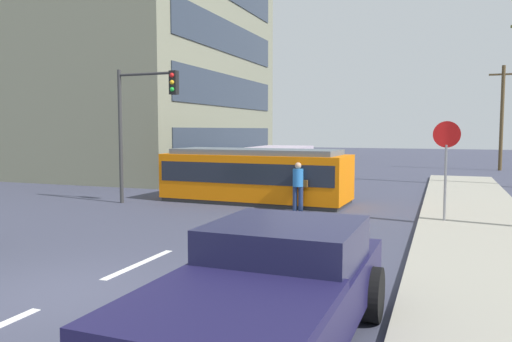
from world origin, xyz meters
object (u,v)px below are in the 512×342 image
at_px(city_bus, 277,164).
at_px(pedestrian_crossing, 298,184).
at_px(stop_sign, 446,150).
at_px(utility_pole_far, 502,116).
at_px(pickup_truck_parked, 273,289).
at_px(traffic_light_mast, 142,110).
at_px(streetcar_tram, 256,175).

bearing_deg(city_bus, pedestrian_crossing, -66.26).
bearing_deg(stop_sign, utility_pole_far, 80.87).
height_order(pickup_truck_parked, stop_sign, stop_sign).
distance_m(city_bus, traffic_light_mast, 8.19).
xyz_separation_m(pedestrian_crossing, pickup_truck_parked, (2.64, -10.55, -0.15)).
bearing_deg(pedestrian_crossing, streetcar_tram, 143.94).
height_order(streetcar_tram, traffic_light_mast, traffic_light_mast).
bearing_deg(city_bus, traffic_light_mast, -111.00).
bearing_deg(traffic_light_mast, streetcar_tram, 28.43).
distance_m(city_bus, pedestrian_crossing, 7.50).
bearing_deg(pickup_truck_parked, traffic_light_mast, 130.00).
xyz_separation_m(city_bus, pedestrian_crossing, (3.02, -6.86, -0.16)).
bearing_deg(utility_pole_far, streetcar_tram, -117.61).
relative_size(streetcar_tram, traffic_light_mast, 1.44).
distance_m(pickup_truck_parked, stop_sign, 9.94).
xyz_separation_m(pickup_truck_parked, utility_pole_far, (5.60, 31.93, 2.92)).
height_order(pedestrian_crossing, utility_pole_far, utility_pole_far).
bearing_deg(pedestrian_crossing, stop_sign, -11.11).
height_order(city_bus, stop_sign, stop_sign).
xyz_separation_m(pedestrian_crossing, traffic_light_mast, (-5.83, -0.45, 2.54)).
bearing_deg(utility_pole_far, traffic_light_mast, -122.80).
relative_size(pickup_truck_parked, utility_pole_far, 0.71).
relative_size(streetcar_tram, utility_pole_far, 1.01).
xyz_separation_m(streetcar_tram, traffic_light_mast, (-3.70, -2.00, 2.43)).
distance_m(streetcar_tram, pickup_truck_parked, 13.01).
bearing_deg(streetcar_tram, stop_sign, -19.96).
relative_size(city_bus, utility_pole_far, 0.78).
relative_size(streetcar_tram, city_bus, 1.31).
relative_size(pedestrian_crossing, stop_sign, 0.58).
bearing_deg(streetcar_tram, city_bus, 99.52).
xyz_separation_m(city_bus, pickup_truck_parked, (5.66, -17.41, -0.30)).
height_order(stop_sign, traffic_light_mast, traffic_light_mast).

